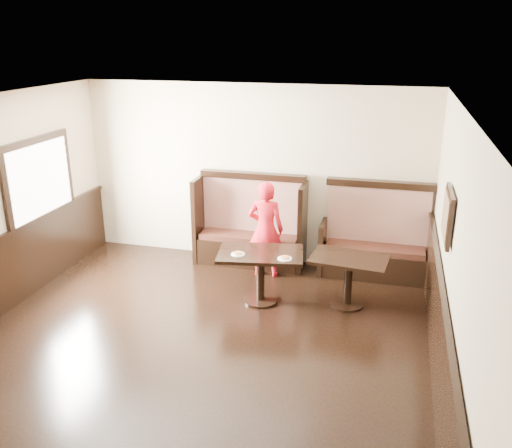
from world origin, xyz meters
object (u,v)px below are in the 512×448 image
(table_main, at_px, (260,264))
(child, at_px, (266,229))
(booth_neighbor, at_px, (375,245))
(booth_main, at_px, (251,231))
(table_neighbor, at_px, (349,270))

(table_main, distance_m, child, 0.88)
(booth_neighbor, bearing_deg, booth_main, 179.95)
(child, bearing_deg, table_main, 96.32)
(booth_main, xyz_separation_m, table_neighbor, (1.65, -1.09, -0.01))
(booth_main, height_order, child, child)
(table_main, bearing_deg, booth_main, 101.15)
(booth_main, bearing_deg, table_main, -69.26)
(booth_neighbor, bearing_deg, table_neighbor, -105.29)
(table_neighbor, bearing_deg, booth_main, 152.96)
(child, bearing_deg, booth_main, -53.44)
(booth_main, height_order, booth_neighbor, same)
(booth_neighbor, height_order, table_neighbor, booth_neighbor)
(table_main, bearing_deg, booth_neighbor, 31.36)
(child, bearing_deg, booth_neighbor, -167.73)
(table_neighbor, bearing_deg, booth_neighbor, 81.02)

